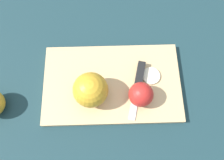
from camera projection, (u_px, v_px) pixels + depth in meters
ground_plane at (112, 84)px, 0.61m from camera, size 4.00×4.00×0.00m
cutting_board at (112, 83)px, 0.61m from camera, size 0.39×0.25×0.02m
apple_half_left at (90, 90)px, 0.54m from camera, size 0.09×0.09×0.09m
apple_half_right at (141, 95)px, 0.55m from camera, size 0.06×0.06×0.06m
knife at (139, 78)px, 0.59m from camera, size 0.04×0.16×0.02m
apple_slice at (151, 76)px, 0.60m from camera, size 0.05×0.05×0.01m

